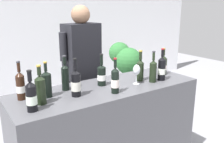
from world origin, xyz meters
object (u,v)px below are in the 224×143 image
wine_bottle_3 (65,76)px  person_server (83,81)px  wine_bottle_5 (140,69)px  wine_bottle_8 (102,75)px  wine_bottle_2 (40,89)px  wine_bottle_10 (21,86)px  wine_bottle_7 (162,68)px  wine_bottle_11 (115,80)px  wine_bottle_4 (47,84)px  wine_bottle_0 (153,70)px  wine_bottle_9 (31,96)px  wine_bottle_1 (76,83)px  wine_glass (137,71)px  potted_shrub (127,63)px  wine_bottle_6 (163,65)px

wine_bottle_3 → person_server: 0.65m
wine_bottle_5 → wine_bottle_8: bearing=167.0°
wine_bottle_2 → wine_bottle_10: size_ratio=0.97×
wine_bottle_7 → wine_bottle_11: (-0.64, -0.05, -0.01)m
wine_bottle_4 → wine_bottle_3: bearing=20.9°
wine_bottle_0 → wine_bottle_11: same height
wine_bottle_0 → wine_bottle_7: 0.13m
wine_bottle_0 → wine_bottle_3: wine_bottle_3 is taller
wine_bottle_5 → wine_bottle_9: bearing=-173.6°
wine_bottle_1 → wine_bottle_5: 0.77m
wine_bottle_7 → wine_glass: size_ratio=1.70×
wine_bottle_9 → potted_shrub: bearing=35.9°
wine_bottle_2 → wine_bottle_8: size_ratio=1.01×
wine_bottle_3 → wine_bottle_6: 1.17m
wine_bottle_8 → wine_glass: wine_bottle_8 is taller
wine_bottle_7 → wine_bottle_11: bearing=-175.6°
wine_bottle_2 → wine_bottle_8: 0.67m
wine_bottle_2 → wine_glass: size_ratio=1.61×
wine_bottle_8 → person_server: 0.56m
wine_bottle_3 → wine_bottle_11: 0.48m
wine_bottle_9 → potted_shrub: 2.55m
wine_bottle_7 → wine_glass: 0.31m
wine_bottle_3 → wine_glass: 0.71m
wine_bottle_0 → wine_bottle_1: size_ratio=0.96×
wine_bottle_1 → wine_bottle_3: bearing=93.0°
wine_bottle_0 → wine_bottle_3: (-0.86, 0.28, 0.01)m
wine_bottle_5 → wine_bottle_7: wine_bottle_7 is taller
wine_bottle_0 → wine_bottle_6: 0.34m
wine_bottle_7 → wine_bottle_8: size_ratio=1.07×
wine_bottle_6 → person_server: bearing=142.6°
wine_bottle_1 → wine_bottle_2: (-0.31, -0.00, 0.01)m
wine_bottle_9 → wine_bottle_10: 0.29m
wine_bottle_10 → person_server: size_ratio=0.19×
wine_bottle_7 → wine_bottle_11: size_ratio=1.05×
wine_bottle_11 → wine_bottle_0: bearing=5.5°
wine_bottle_0 → wine_bottle_10: (-1.27, 0.27, -0.00)m
wine_glass → wine_bottle_9: bearing=-176.5°
wine_bottle_3 → wine_bottle_8: (0.36, -0.07, -0.03)m
wine_bottle_3 → wine_bottle_4: 0.22m
wine_bottle_6 → wine_bottle_8: (-0.80, 0.06, -0.00)m
wine_bottle_0 → wine_bottle_6: wine_bottle_0 is taller
wine_bottle_1 → wine_bottle_6: wine_bottle_1 is taller
wine_bottle_8 → wine_bottle_10: size_ratio=0.96×
wine_bottle_6 → wine_bottle_11: (-0.82, -0.20, 0.01)m
wine_bottle_4 → wine_bottle_10: 0.21m
wine_bottle_8 → wine_bottle_4: bearing=-179.3°
wine_bottle_0 → wine_bottle_9: wine_bottle_0 is taller
wine_bottle_1 → wine_bottle_7: (0.97, -0.08, 0.01)m
wine_bottle_1 → wine_glass: bearing=-2.9°
wine_bottle_7 → wine_bottle_9: (-1.39, -0.02, -0.01)m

